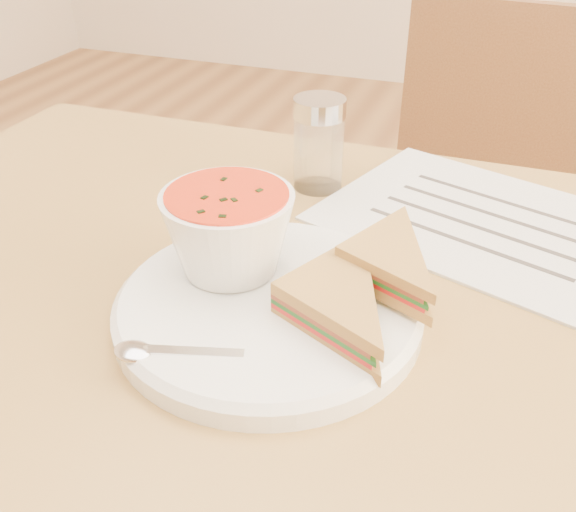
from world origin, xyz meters
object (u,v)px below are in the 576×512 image
at_px(chair_far, 462,264).
at_px(plate, 268,309).
at_px(condiment_shaker, 319,144).
at_px(soup_bowl, 229,236).

relative_size(chair_far, plate, 3.40).
xyz_separation_m(plate, condiment_shaker, (-0.04, 0.25, 0.04)).
distance_m(chair_far, soup_bowl, 0.74).
bearing_deg(chair_far, plate, 85.89).
distance_m(plate, condiment_shaker, 0.25).
xyz_separation_m(chair_far, soup_bowl, (-0.17, -0.62, 0.37)).
height_order(chair_far, plate, chair_far).
xyz_separation_m(soup_bowl, condiment_shaker, (0.01, 0.22, -0.00)).
height_order(soup_bowl, condiment_shaker, condiment_shaker).
xyz_separation_m(plate, soup_bowl, (-0.04, 0.03, 0.05)).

